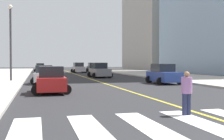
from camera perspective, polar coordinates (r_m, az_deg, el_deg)
crosswalk_paint at (r=10.38m, az=20.93°, el=-9.35°), size 13.50×4.00×0.01m
lane_divider_paint at (r=44.72m, az=-7.03°, el=-0.93°), size 0.16×80.00×0.01m
parking_garage_concrete at (r=81.17m, az=10.65°, el=7.77°), size 18.00×24.00×21.51m
car_blue_nearest at (r=26.28m, az=10.30°, el=-0.87°), size 2.55×4.05×1.80m
car_white_second at (r=26.50m, az=-13.48°, el=-0.99°), size 2.41×3.81×1.68m
car_black_third at (r=58.48m, az=-3.89°, el=0.51°), size 2.64×4.20×1.87m
car_green_fourth at (r=58.33m, az=-14.19°, el=0.41°), size 2.52×3.96×1.75m
car_red_fifth at (r=18.42m, az=-12.17°, el=-2.07°), size 2.39×3.81×1.70m
car_silver_sixth at (r=53.64m, az=-6.70°, el=0.42°), size 2.76×4.32×1.90m
car_gray_seventh at (r=36.17m, az=-2.51°, el=-0.12°), size 2.78×4.33×1.90m
pedestrian_crossing at (r=10.84m, az=14.74°, el=-4.10°), size 0.40×0.40×1.62m
street_lamp at (r=29.86m, az=-19.68°, el=6.46°), size 0.44×0.44×7.46m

